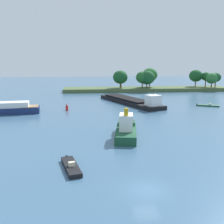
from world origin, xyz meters
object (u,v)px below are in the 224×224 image
Objects in this scene: small_motorboat at (71,166)px; tugboat at (126,129)px; cargo_barge at (131,101)px; channel_buoy_red at (67,107)px; fishing_skiff at (208,106)px.

small_motorboat is 15.07m from tugboat.
tugboat is at bearing 55.59° from small_motorboat.
cargo_barge reaches higher than tugboat.
channel_buoy_red is (-11.51, 25.37, -0.54)m from tugboat.
channel_buoy_red is (-18.39, -9.50, -0.09)m from cargo_barge.
channel_buoy_red is at bearing -176.15° from fishing_skiff.
fishing_skiff is (36.45, 40.42, -0.06)m from small_motorboat.
small_motorboat is 49.71m from cargo_barge.
small_motorboat is 1.03× the size of fishing_skiff.
tugboat is 0.36× the size of cargo_barge.
small_motorboat is at bearing -108.02° from cargo_barge.
small_motorboat is at bearing -85.44° from channel_buoy_red.
cargo_barge is at bearing 78.84° from tugboat.
cargo_barge is (15.37, 47.27, 0.62)m from small_motorboat.
cargo_barge is 15.12× the size of channel_buoy_red.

